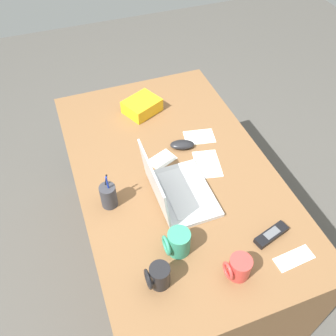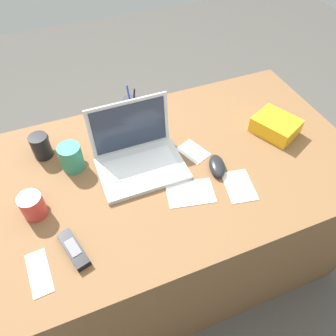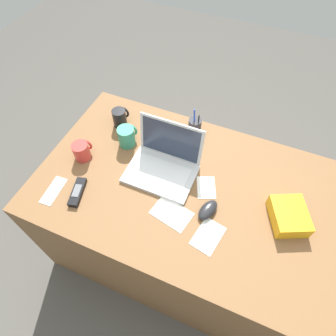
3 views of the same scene
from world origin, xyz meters
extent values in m
plane|color=#4C4944|center=(0.00, 0.00, 0.00)|extent=(6.00, 6.00, 0.00)
cube|color=brown|center=(0.00, 0.00, 0.36)|extent=(1.42, 0.86, 0.72)
cube|color=silver|center=(-0.14, 0.01, 0.73)|extent=(0.32, 0.22, 0.02)
cube|color=silver|center=(-0.14, 0.03, 0.74)|extent=(0.26, 0.11, 0.00)
cube|color=silver|center=(-0.14, -0.06, 0.74)|extent=(0.09, 0.05, 0.00)
cube|color=silver|center=(-0.14, 0.14, 0.84)|extent=(0.31, 0.03, 0.21)
cube|color=#283347|center=(-0.14, 0.13, 0.84)|extent=(0.28, 0.02, 0.19)
ellipsoid|color=black|center=(0.12, -0.09, 0.74)|extent=(0.09, 0.13, 0.03)
cylinder|color=#C63833|center=(-0.54, -0.04, 0.76)|extent=(0.08, 0.08, 0.09)
torus|color=#C63833|center=(-0.54, 0.01, 0.77)|extent=(0.07, 0.01, 0.07)
cylinder|color=black|center=(-0.48, 0.23, 0.77)|extent=(0.07, 0.07, 0.10)
torus|color=black|center=(-0.48, 0.27, 0.77)|extent=(0.07, 0.01, 0.07)
cylinder|color=#338C6B|center=(-0.38, 0.12, 0.77)|extent=(0.08, 0.08, 0.10)
torus|color=#338C6B|center=(-0.38, 0.17, 0.78)|extent=(0.07, 0.01, 0.07)
cube|color=black|center=(-0.45, -0.23, 0.73)|extent=(0.08, 0.15, 0.02)
cube|color=#595B60|center=(-0.45, -0.23, 0.74)|extent=(0.05, 0.07, 0.00)
cylinder|color=#333338|center=(-0.09, 0.31, 0.77)|extent=(0.07, 0.07, 0.11)
cylinder|color=#1933B2|center=(-0.09, 0.31, 0.82)|extent=(0.02, 0.01, 0.16)
cylinder|color=black|center=(-0.07, 0.32, 0.81)|extent=(0.01, 0.03, 0.14)
cube|color=#F2AD19|center=(0.44, 0.01, 0.75)|extent=(0.20, 0.21, 0.07)
cube|color=white|center=(-0.56, -0.26, 0.72)|extent=(0.07, 0.15, 0.00)
cube|color=white|center=(0.08, 0.03, 0.72)|extent=(0.12, 0.14, 0.00)
cube|color=white|center=(0.16, -0.19, 0.72)|extent=(0.12, 0.16, 0.00)
cube|color=white|center=(-0.02, -0.16, 0.72)|extent=(0.19, 0.14, 0.00)
camera|label=1|loc=(-1.01, 0.40, 1.93)|focal=38.93mm
camera|label=2|loc=(-0.36, -0.78, 1.65)|focal=34.85mm
camera|label=3|loc=(0.19, -0.69, 1.85)|focal=30.93mm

